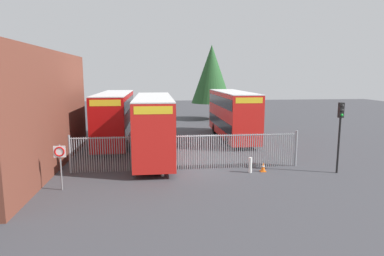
{
  "coord_description": "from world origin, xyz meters",
  "views": [
    {
      "loc": [
        -2.75,
        -20.16,
        5.88
      ],
      "look_at": [
        0.0,
        4.0,
        2.0
      ],
      "focal_mm": 30.88,
      "sensor_mm": 36.0,
      "label": 1
    }
  ],
  "objects_px": {
    "bollard_center_front": "(250,165)",
    "traffic_light_kerbside": "(340,125)",
    "double_decker_bus_behind_fence_right": "(115,116)",
    "bollard_near_left": "(162,168)",
    "double_decker_bus_behind_fence_left": "(232,113)",
    "traffic_cone_by_gate": "(263,167)",
    "double_decker_bus_near_gate": "(154,124)",
    "speed_limit_sign_post": "(60,157)"
  },
  "relations": [
    {
      "from": "double_decker_bus_near_gate",
      "to": "bollard_near_left",
      "type": "distance_m",
      "value": 4.95
    },
    {
      "from": "double_decker_bus_behind_fence_left",
      "to": "bollard_center_front",
      "type": "relative_size",
      "value": 11.38
    },
    {
      "from": "double_decker_bus_behind_fence_left",
      "to": "bollard_center_front",
      "type": "height_order",
      "value": "double_decker_bus_behind_fence_left"
    },
    {
      "from": "traffic_light_kerbside",
      "to": "double_decker_bus_behind_fence_left",
      "type": "bearing_deg",
      "value": 108.23
    },
    {
      "from": "speed_limit_sign_post",
      "to": "traffic_light_kerbside",
      "type": "distance_m",
      "value": 15.94
    },
    {
      "from": "bollard_center_front",
      "to": "traffic_light_kerbside",
      "type": "distance_m",
      "value": 5.85
    },
    {
      "from": "double_decker_bus_behind_fence_right",
      "to": "bollard_near_left",
      "type": "xyz_separation_m",
      "value": [
        3.78,
        -9.77,
        -1.95
      ]
    },
    {
      "from": "bollard_center_front",
      "to": "traffic_light_kerbside",
      "type": "bearing_deg",
      "value": -7.07
    },
    {
      "from": "double_decker_bus_near_gate",
      "to": "double_decker_bus_behind_fence_left",
      "type": "bearing_deg",
      "value": 41.47
    },
    {
      "from": "double_decker_bus_behind_fence_left",
      "to": "traffic_cone_by_gate",
      "type": "relative_size",
      "value": 18.32
    },
    {
      "from": "double_decker_bus_behind_fence_left",
      "to": "speed_limit_sign_post",
      "type": "bearing_deg",
      "value": -133.13
    },
    {
      "from": "bollard_center_front",
      "to": "speed_limit_sign_post",
      "type": "height_order",
      "value": "speed_limit_sign_post"
    },
    {
      "from": "double_decker_bus_behind_fence_right",
      "to": "bollard_near_left",
      "type": "relative_size",
      "value": 11.38
    },
    {
      "from": "bollard_center_front",
      "to": "traffic_cone_by_gate",
      "type": "distance_m",
      "value": 0.89
    },
    {
      "from": "bollard_center_front",
      "to": "speed_limit_sign_post",
      "type": "distance_m",
      "value": 10.85
    },
    {
      "from": "double_decker_bus_behind_fence_right",
      "to": "double_decker_bus_near_gate",
      "type": "bearing_deg",
      "value": -57.67
    },
    {
      "from": "speed_limit_sign_post",
      "to": "traffic_light_kerbside",
      "type": "xyz_separation_m",
      "value": [
        15.85,
        1.29,
        1.21
      ]
    },
    {
      "from": "traffic_light_kerbside",
      "to": "speed_limit_sign_post",
      "type": "bearing_deg",
      "value": -175.35
    },
    {
      "from": "bollard_near_left",
      "to": "speed_limit_sign_post",
      "type": "distance_m",
      "value": 5.73
    },
    {
      "from": "double_decker_bus_behind_fence_left",
      "to": "speed_limit_sign_post",
      "type": "distance_m",
      "value": 17.62
    },
    {
      "from": "bollard_center_front",
      "to": "double_decker_bus_near_gate",
      "type": "bearing_deg",
      "value": 142.33
    },
    {
      "from": "double_decker_bus_near_gate",
      "to": "traffic_light_kerbside",
      "type": "relative_size",
      "value": 2.51
    },
    {
      "from": "double_decker_bus_behind_fence_left",
      "to": "traffic_light_kerbside",
      "type": "xyz_separation_m",
      "value": [
        3.81,
        -11.56,
        0.56
      ]
    },
    {
      "from": "double_decker_bus_behind_fence_left",
      "to": "double_decker_bus_behind_fence_right",
      "type": "distance_m",
      "value": 10.65
    },
    {
      "from": "bollard_near_left",
      "to": "traffic_light_kerbside",
      "type": "height_order",
      "value": "traffic_light_kerbside"
    },
    {
      "from": "double_decker_bus_near_gate",
      "to": "bollard_center_front",
      "type": "distance_m",
      "value": 7.61
    },
    {
      "from": "double_decker_bus_behind_fence_right",
      "to": "traffic_cone_by_gate",
      "type": "bearing_deg",
      "value": -43.87
    },
    {
      "from": "traffic_cone_by_gate",
      "to": "bollard_center_front",
      "type": "bearing_deg",
      "value": -171.31
    },
    {
      "from": "double_decker_bus_near_gate",
      "to": "double_decker_bus_behind_fence_left",
      "type": "xyz_separation_m",
      "value": [
        7.26,
        6.42,
        0.0
      ]
    },
    {
      "from": "double_decker_bus_near_gate",
      "to": "double_decker_bus_behind_fence_left",
      "type": "height_order",
      "value": "same"
    },
    {
      "from": "traffic_cone_by_gate",
      "to": "bollard_near_left",
      "type": "bearing_deg",
      "value": -178.49
    },
    {
      "from": "double_decker_bus_behind_fence_right",
      "to": "traffic_cone_by_gate",
      "type": "height_order",
      "value": "double_decker_bus_behind_fence_right"
    },
    {
      "from": "double_decker_bus_behind_fence_right",
      "to": "speed_limit_sign_post",
      "type": "bearing_deg",
      "value": -97.1
    },
    {
      "from": "speed_limit_sign_post",
      "to": "traffic_light_kerbside",
      "type": "bearing_deg",
      "value": 4.65
    },
    {
      "from": "double_decker_bus_near_gate",
      "to": "double_decker_bus_behind_fence_left",
      "type": "relative_size",
      "value": 1.0
    },
    {
      "from": "double_decker_bus_behind_fence_right",
      "to": "bollard_near_left",
      "type": "height_order",
      "value": "double_decker_bus_behind_fence_right"
    },
    {
      "from": "double_decker_bus_near_gate",
      "to": "speed_limit_sign_post",
      "type": "xyz_separation_m",
      "value": [
        -4.78,
        -6.43,
        -0.65
      ]
    },
    {
      "from": "bollard_near_left",
      "to": "traffic_cone_by_gate",
      "type": "relative_size",
      "value": 1.61
    },
    {
      "from": "double_decker_bus_near_gate",
      "to": "traffic_light_kerbside",
      "type": "distance_m",
      "value": 12.22
    },
    {
      "from": "bollard_center_front",
      "to": "traffic_light_kerbside",
      "type": "xyz_separation_m",
      "value": [
        5.25,
        -0.65,
        2.51
      ]
    },
    {
      "from": "bollard_near_left",
      "to": "traffic_cone_by_gate",
      "type": "bearing_deg",
      "value": 1.51
    },
    {
      "from": "bollard_near_left",
      "to": "bollard_center_front",
      "type": "xyz_separation_m",
      "value": [
        5.36,
        0.03,
        0.0
      ]
    }
  ]
}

